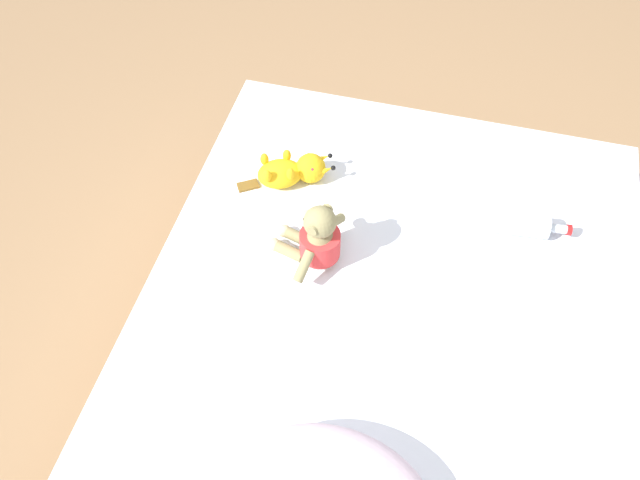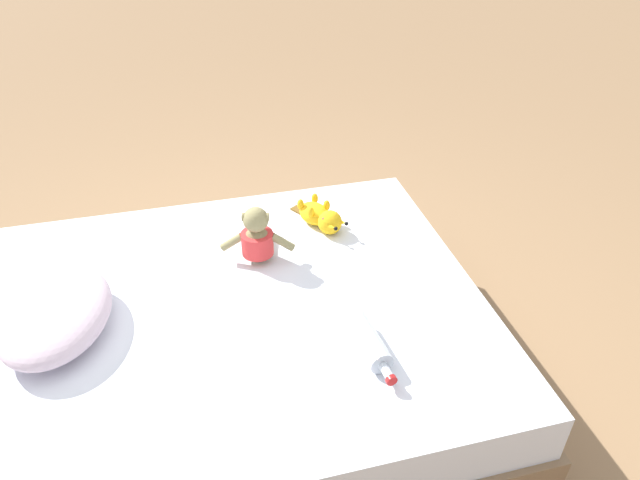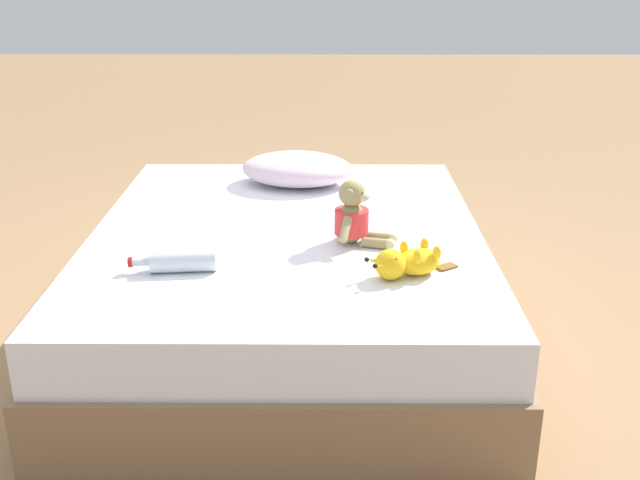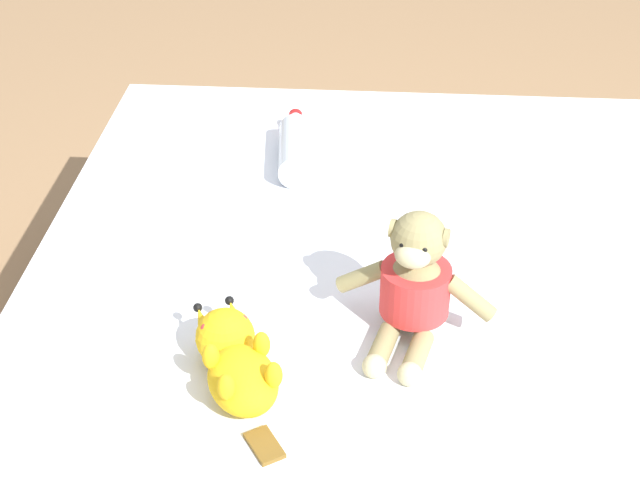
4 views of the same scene
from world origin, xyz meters
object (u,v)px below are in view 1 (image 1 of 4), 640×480
object	(u,v)px
bed	(382,350)
plush_monkey	(317,239)
glass_bottle	(516,223)
plush_yellow_creature	(293,171)

from	to	relation	value
bed	plush_monkey	distance (m)	0.43
bed	plush_monkey	world-z (taller)	plush_monkey
bed	glass_bottle	xyz separation A→B (m)	(-0.33, -0.40, 0.27)
bed	glass_bottle	distance (m)	0.58
bed	plush_monkey	xyz separation A→B (m)	(0.25, -0.14, 0.33)
bed	plush_monkey	bearing A→B (deg)	-29.34
plush_monkey	plush_yellow_creature	distance (m)	0.33
plush_yellow_creature	glass_bottle	bearing A→B (deg)	177.61
bed	glass_bottle	world-z (taller)	glass_bottle
plush_yellow_creature	glass_bottle	size ratio (longest dim) A/B	1.11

